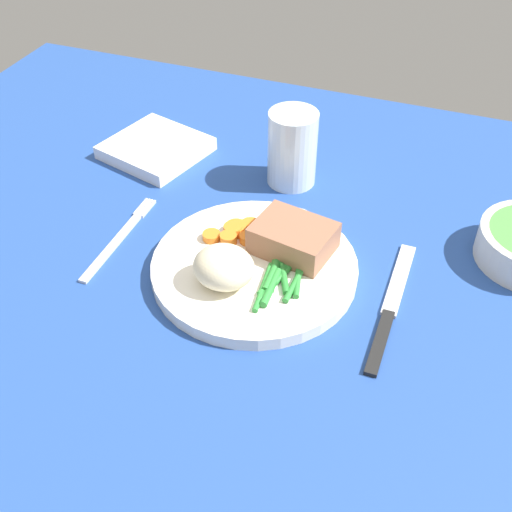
{
  "coord_description": "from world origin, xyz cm",
  "views": [
    {
      "loc": [
        19.15,
        -51.84,
        51.77
      ],
      "look_at": [
        0.19,
        -1.46,
        4.6
      ],
      "focal_mm": 44.95,
      "sensor_mm": 36.0,
      "label": 1
    }
  ],
  "objects_px": {
    "meat_portion": "(293,238)",
    "napkin": "(156,148)",
    "fork": "(119,238)",
    "dinner_plate": "(256,268)",
    "water_glass": "(292,153)",
    "knife": "(390,308)"
  },
  "relations": [
    {
      "from": "fork",
      "to": "knife",
      "type": "distance_m",
      "value": 0.33
    },
    {
      "from": "knife",
      "to": "water_glass",
      "type": "bearing_deg",
      "value": 135.69
    },
    {
      "from": "knife",
      "to": "dinner_plate",
      "type": "bearing_deg",
      "value": -177.68
    },
    {
      "from": "dinner_plate",
      "to": "meat_portion",
      "type": "height_order",
      "value": "meat_portion"
    },
    {
      "from": "knife",
      "to": "napkin",
      "type": "distance_m",
      "value": 0.42
    },
    {
      "from": "dinner_plate",
      "to": "napkin",
      "type": "relative_size",
      "value": 1.86
    },
    {
      "from": "fork",
      "to": "water_glass",
      "type": "bearing_deg",
      "value": 46.61
    },
    {
      "from": "fork",
      "to": "knife",
      "type": "relative_size",
      "value": 0.81
    },
    {
      "from": "water_glass",
      "to": "napkin",
      "type": "xyz_separation_m",
      "value": [
        -0.2,
        -0.0,
        -0.03
      ]
    },
    {
      "from": "dinner_plate",
      "to": "knife",
      "type": "relative_size",
      "value": 1.14
    },
    {
      "from": "fork",
      "to": "napkin",
      "type": "distance_m",
      "value": 0.2
    },
    {
      "from": "fork",
      "to": "napkin",
      "type": "xyz_separation_m",
      "value": [
        -0.05,
        0.19,
        0.01
      ]
    },
    {
      "from": "dinner_plate",
      "to": "napkin",
      "type": "bearing_deg",
      "value": 140.1
    },
    {
      "from": "napkin",
      "to": "water_glass",
      "type": "bearing_deg",
      "value": 1.1
    },
    {
      "from": "napkin",
      "to": "fork",
      "type": "bearing_deg",
      "value": -76.1
    },
    {
      "from": "dinner_plate",
      "to": "napkin",
      "type": "height_order",
      "value": "napkin"
    },
    {
      "from": "meat_portion",
      "to": "napkin",
      "type": "bearing_deg",
      "value": 149.54
    },
    {
      "from": "dinner_plate",
      "to": "meat_portion",
      "type": "xyz_separation_m",
      "value": [
        0.03,
        0.04,
        0.02
      ]
    },
    {
      "from": "fork",
      "to": "water_glass",
      "type": "height_order",
      "value": "water_glass"
    },
    {
      "from": "dinner_plate",
      "to": "meat_portion",
      "type": "distance_m",
      "value": 0.05
    },
    {
      "from": "dinner_plate",
      "to": "water_glass",
      "type": "height_order",
      "value": "water_glass"
    },
    {
      "from": "dinner_plate",
      "to": "water_glass",
      "type": "relative_size",
      "value": 2.3
    }
  ]
}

